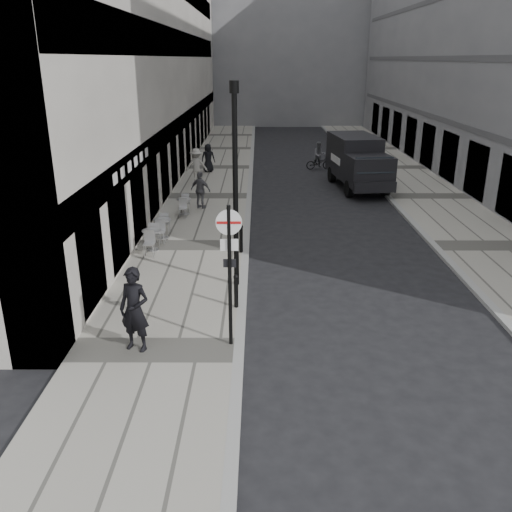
% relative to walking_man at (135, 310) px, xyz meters
% --- Properties ---
extents(ground, '(120.00, 120.00, 0.00)m').
position_rel_walking_man_xyz_m(ground, '(2.41, -2.74, -1.14)').
color(ground, black).
rests_on(ground, ground).
extents(sidewalk, '(4.00, 60.00, 0.12)m').
position_rel_walking_man_xyz_m(sidewalk, '(0.41, 15.26, -1.08)').
color(sidewalk, gray).
rests_on(sidewalk, ground).
extents(far_sidewalk, '(4.00, 60.00, 0.12)m').
position_rel_walking_man_xyz_m(far_sidewalk, '(11.41, 15.26, -1.08)').
color(far_sidewalk, gray).
rests_on(far_sidewalk, ground).
extents(building_left, '(4.00, 45.00, 18.00)m').
position_rel_walking_man_xyz_m(building_left, '(-3.59, 21.76, 7.86)').
color(building_left, silver).
rests_on(building_left, ground).
extents(building_far, '(24.00, 16.00, 22.00)m').
position_rel_walking_man_xyz_m(building_far, '(3.91, 53.26, 9.86)').
color(building_far, gray).
rests_on(building_far, ground).
extents(walking_man, '(0.86, 0.70, 2.05)m').
position_rel_walking_man_xyz_m(walking_man, '(0.00, 0.00, 0.00)').
color(walking_man, black).
rests_on(walking_man, sidewalk).
extents(sign_post, '(0.59, 0.09, 3.45)m').
position_rel_walking_man_xyz_m(sign_post, '(2.21, 0.26, 1.19)').
color(sign_post, black).
rests_on(sign_post, sidewalk).
extents(lamppost, '(0.27, 0.27, 5.94)m').
position_rel_walking_man_xyz_m(lamppost, '(2.21, 3.93, 2.28)').
color(lamppost, black).
rests_on(lamppost, sidewalk).
extents(bollard_near, '(0.12, 0.12, 0.89)m').
position_rel_walking_man_xyz_m(bollard_near, '(2.26, 2.31, -0.58)').
color(bollard_near, black).
rests_on(bollard_near, sidewalk).
extents(bollard_far, '(0.13, 0.13, 0.94)m').
position_rel_walking_man_xyz_m(bollard_far, '(2.26, 6.83, -0.55)').
color(bollard_far, black).
rests_on(bollard_far, sidewalk).
extents(panel_van, '(2.78, 5.98, 2.72)m').
position_rel_walking_man_xyz_m(panel_van, '(8.15, 17.56, 0.39)').
color(panel_van, black).
rests_on(panel_van, ground).
extents(cyclist, '(1.66, 0.76, 1.73)m').
position_rel_walking_man_xyz_m(cyclist, '(6.68, 22.74, -0.47)').
color(cyclist, black).
rests_on(cyclist, ground).
extents(pedestrian_a, '(1.07, 0.79, 1.69)m').
position_rel_walking_man_xyz_m(pedestrian_a, '(0.23, 12.84, -0.18)').
color(pedestrian_a, '#5A5A5F').
rests_on(pedestrian_a, sidewalk).
extents(pedestrian_b, '(1.25, 0.78, 1.86)m').
position_rel_walking_man_xyz_m(pedestrian_b, '(-0.55, 18.38, -0.09)').
color(pedestrian_b, '#B1ACA3').
rests_on(pedestrian_b, sidewalk).
extents(pedestrian_c, '(0.83, 0.55, 1.68)m').
position_rel_walking_man_xyz_m(pedestrian_c, '(-0.16, 21.35, -0.18)').
color(pedestrian_c, black).
rests_on(pedestrian_c, sidewalk).
extents(cafe_table_near, '(0.64, 1.44, 0.82)m').
position_rel_walking_man_xyz_m(cafe_table_near, '(-0.39, 11.82, -0.61)').
color(cafe_table_near, silver).
rests_on(cafe_table_near, sidewalk).
extents(cafe_table_mid, '(0.68, 1.53, 0.87)m').
position_rel_walking_man_xyz_m(cafe_table_mid, '(-0.79, 8.43, -0.58)').
color(cafe_table_mid, '#B5B5B7').
rests_on(cafe_table_mid, sidewalk).
extents(cafe_table_far, '(0.69, 1.56, 0.89)m').
position_rel_walking_man_xyz_m(cafe_table_far, '(-0.93, 7.02, -0.57)').
color(cafe_table_far, '#B9B9BB').
rests_on(cafe_table_far, sidewalk).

